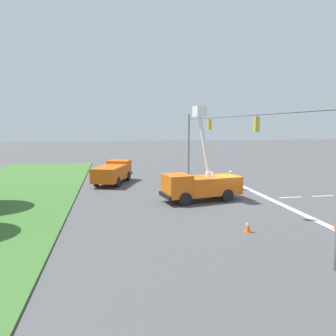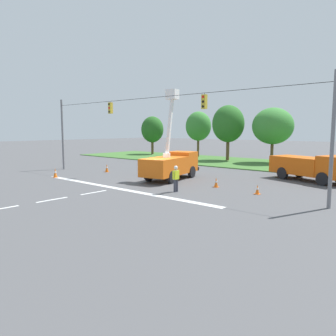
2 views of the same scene
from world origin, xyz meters
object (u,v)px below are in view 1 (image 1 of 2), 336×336
(utility_truck_support_near, at_px, (113,172))
(traffic_cone_mid_left, at_px, (189,180))
(traffic_cone_near_bucket, at_px, (193,185))
(road_worker, at_px, (231,179))
(utility_truck_bucket_lift, at_px, (201,183))
(traffic_cone_foreground_left, at_px, (248,225))

(utility_truck_support_near, height_order, traffic_cone_mid_left, utility_truck_support_near)
(traffic_cone_near_bucket, bearing_deg, road_worker, -107.56)
(utility_truck_bucket_lift, height_order, traffic_cone_near_bucket, utility_truck_bucket_lift)
(traffic_cone_mid_left, bearing_deg, traffic_cone_near_bucket, 172.78)
(utility_truck_support_near, xyz_separation_m, traffic_cone_foreground_left, (-16.97, -7.31, -0.81))
(traffic_cone_mid_left, height_order, traffic_cone_near_bucket, traffic_cone_near_bucket)
(road_worker, xyz_separation_m, traffic_cone_near_bucket, (1.05, 3.30, -0.65))
(road_worker, relative_size, traffic_cone_foreground_left, 2.22)
(road_worker, xyz_separation_m, traffic_cone_foreground_left, (-11.73, 3.42, -0.60))
(utility_truck_support_near, distance_m, road_worker, 11.94)
(utility_truck_bucket_lift, xyz_separation_m, road_worker, (3.84, -3.97, -0.41))
(utility_truck_support_near, height_order, traffic_cone_foreground_left, utility_truck_support_near)
(traffic_cone_foreground_left, bearing_deg, road_worker, -16.24)
(utility_truck_bucket_lift, bearing_deg, traffic_cone_foreground_left, -175.99)
(traffic_cone_foreground_left, bearing_deg, traffic_cone_near_bucket, -0.51)
(utility_truck_bucket_lift, height_order, traffic_cone_mid_left, utility_truck_bucket_lift)
(road_worker, height_order, traffic_cone_mid_left, road_worker)
(traffic_cone_near_bucket, bearing_deg, utility_truck_bucket_lift, 172.22)
(utility_truck_support_near, relative_size, traffic_cone_near_bucket, 9.75)
(traffic_cone_mid_left, bearing_deg, utility_truck_support_near, 84.47)
(traffic_cone_mid_left, bearing_deg, road_worker, -147.35)
(utility_truck_bucket_lift, bearing_deg, utility_truck_support_near, 36.67)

